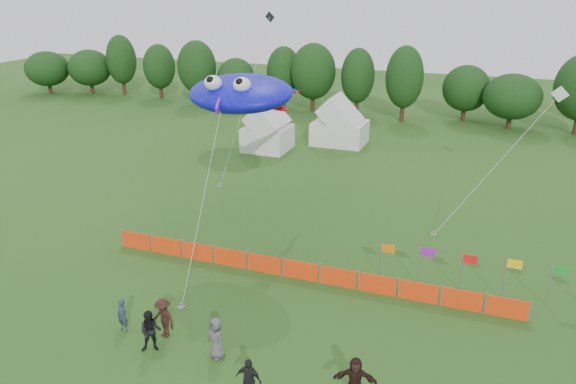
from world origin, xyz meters
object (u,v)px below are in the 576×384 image
(spectator_d, at_px, (248,379))
(stingray_kite, at_px, (244,92))
(tent_right, at_px, (340,126))
(spectator_e, at_px, (216,338))
(barrier_fence, at_px, (300,270))
(spectator_c, at_px, (163,318))
(spectator_b, at_px, (151,331))
(spectator_a, at_px, (122,315))
(spectator_f, at_px, (355,378))
(tent_left, at_px, (267,131))

(spectator_d, bearing_deg, stingray_kite, 116.56)
(tent_right, bearing_deg, spectator_e, -82.89)
(tent_right, bearing_deg, stingray_kite, -88.32)
(barrier_fence, relative_size, spectator_e, 12.09)
(barrier_fence, bearing_deg, spectator_c, -119.52)
(spectator_b, xyz_separation_m, spectator_d, (4.98, -1.24, -0.05))
(barrier_fence, distance_m, spectator_a, 9.10)
(spectator_b, relative_size, stingray_kite, 0.11)
(spectator_d, bearing_deg, spectator_f, 23.68)
(spectator_f, xyz_separation_m, stingray_kite, (-9.31, 10.98, 7.96))
(spectator_d, bearing_deg, spectator_c, 157.64)
(spectator_b, distance_m, spectator_f, 8.60)
(spectator_a, relative_size, spectator_c, 0.85)
(tent_left, relative_size, spectator_b, 2.13)
(spectator_f, bearing_deg, spectator_d, -168.36)
(spectator_f, bearing_deg, barrier_fence, 112.25)
(spectator_a, bearing_deg, spectator_c, 21.18)
(spectator_d, height_order, stingray_kite, stingray_kite)
(spectator_c, bearing_deg, tent_right, 107.25)
(barrier_fence, bearing_deg, tent_left, 116.67)
(spectator_a, distance_m, spectator_d, 7.21)
(spectator_b, xyz_separation_m, spectator_e, (2.73, 0.56, -0.02))
(spectator_c, height_order, spectator_d, spectator_c)
(tent_right, height_order, stingray_kite, stingray_kite)
(stingray_kite, bearing_deg, spectator_b, -86.36)
(barrier_fence, xyz_separation_m, spectator_d, (1.19, -9.04, 0.37))
(barrier_fence, xyz_separation_m, spectator_f, (4.81, -7.60, 0.36))
(spectator_d, relative_size, spectator_f, 1.01)
(spectator_f, bearing_deg, tent_left, 108.12)
(spectator_a, relative_size, stingray_kite, 0.10)
(spectator_a, relative_size, spectator_d, 0.90)
(barrier_fence, height_order, spectator_b, spectator_b)
(spectator_b, xyz_separation_m, spectator_c, (-0.05, 1.03, -0.01))
(spectator_b, bearing_deg, spectator_a, 133.27)
(spectator_b, bearing_deg, tent_left, 77.58)
(spectator_d, height_order, spectator_f, spectator_d)
(spectator_d, bearing_deg, spectator_a, 165.97)
(tent_right, bearing_deg, spectator_d, -79.62)
(tent_left, bearing_deg, spectator_d, -68.59)
(tent_left, height_order, barrier_fence, tent_left)
(spectator_a, height_order, spectator_e, spectator_e)
(spectator_d, bearing_deg, spectator_b, 167.99)
(spectator_e, bearing_deg, stingray_kite, 135.65)
(spectator_c, bearing_deg, spectator_d, -9.38)
(barrier_fence, bearing_deg, spectator_f, -57.65)
(barrier_fence, bearing_deg, stingray_kite, 143.07)
(tent_right, bearing_deg, spectator_c, -87.67)
(tent_left, bearing_deg, tent_right, 37.46)
(spectator_a, bearing_deg, spectator_b, -8.30)
(spectator_c, distance_m, spectator_f, 8.69)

